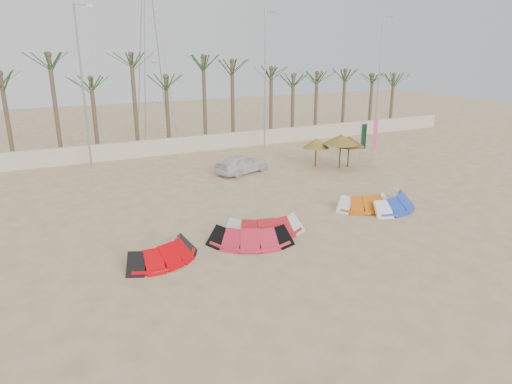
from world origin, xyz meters
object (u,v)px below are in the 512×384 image
car (242,164)px  kite_orange (362,201)px  kite_red_left (161,250)px  parasol_right (349,142)px  kite_red_right (261,223)px  parasol_mid (341,139)px  parasol_left (316,143)px  kite_blue (389,199)px  kite_red_mid (247,233)px

car → kite_orange: bearing=177.2°
kite_red_left → parasol_right: bearing=28.4°
kite_red_right → parasol_mid: 13.25m
kite_red_right → parasol_right: bearing=35.3°
kite_orange → parasol_mid: (4.18, 7.50, 1.68)m
kite_red_left → parasol_left: parasol_left is taller
kite_red_right → car: size_ratio=1.00×
kite_red_left → kite_orange: (11.28, 1.22, -0.00)m
kite_red_left → car: 13.80m
kite_blue → car: (-4.03, 9.95, 0.25)m
parasol_left → car: parasol_left is taller
car → kite_red_left: bearing=122.9°
kite_blue → car: car is taller
kite_blue → parasol_left: bearing=81.3°
parasol_left → parasol_right: 2.36m
kite_red_left → parasol_left: bearing=34.7°
kite_orange → car: size_ratio=0.85×
kite_red_mid → parasol_right: size_ratio=1.82×
parasol_right → car: 7.87m
kite_red_right → parasol_right: size_ratio=1.77×
kite_red_left → kite_red_mid: size_ratio=0.88×
kite_red_mid → kite_red_right: 1.37m
kite_blue → kite_orange: bearing=162.1°
parasol_left → parasol_mid: bearing=-39.2°
kite_orange → parasol_right: parasol_right is taller
kite_red_right → parasol_mid: (10.48, 7.93, 1.68)m
parasol_right → kite_blue: bearing=-113.6°
kite_red_mid → kite_orange: bearing=9.2°
kite_orange → kite_red_left: bearing=-173.8°
parasol_left → kite_blue: bearing=-98.7°
kite_red_right → parasol_right: parasol_right is taller
kite_red_right → kite_blue: same height
kite_red_left → kite_blue: size_ratio=0.86×
car → parasol_right: bearing=-122.1°
kite_red_mid → parasol_right: 15.28m
kite_blue → parasol_right: 8.90m
parasol_left → parasol_mid: size_ratio=0.85×
kite_orange → car: 9.82m
kite_red_mid → kite_blue: (8.90, 0.74, 0.00)m
kite_red_mid → parasol_left: parasol_left is taller
kite_orange → parasol_left: parasol_left is taller
kite_red_right → parasol_left: bearing=44.5°
parasol_left → parasol_mid: (1.32, -1.08, 0.34)m
kite_red_mid → car: (4.87, 10.68, 0.25)m
kite_red_mid → parasol_mid: size_ratio=1.62×
kite_orange → car: (-2.56, 9.47, 0.25)m
kite_red_left → parasol_mid: bearing=29.4°
parasol_mid → parasol_right: size_ratio=1.12×
kite_red_mid → parasol_left: size_ratio=1.90×
parasol_mid → parasol_left: bearing=140.8°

